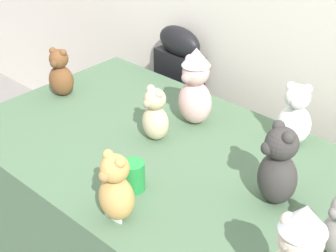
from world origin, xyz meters
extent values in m
cube|color=#4C6B4C|center=(0.00, 0.25, 0.36)|extent=(1.69, 1.00, 0.73)
cube|color=black|center=(-0.50, 0.88, 0.41)|extent=(0.29, 0.15, 0.81)
ellipsoid|color=black|center=(-0.50, 0.88, 0.87)|extent=(0.29, 0.15, 0.15)
ellipsoid|color=#CCB78E|center=(-0.11, 0.29, 0.80)|extent=(0.13, 0.12, 0.15)
sphere|color=#CCB78E|center=(-0.11, 0.29, 0.91)|extent=(0.09, 0.09, 0.09)
sphere|color=#CCB78E|center=(-0.13, 0.30, 0.94)|extent=(0.03, 0.03, 0.03)
sphere|color=#CCB78E|center=(-0.08, 0.29, 0.94)|extent=(0.03, 0.03, 0.03)
sphere|color=#9D8E71|center=(-0.11, 0.25, 0.90)|extent=(0.04, 0.04, 0.04)
sphere|color=slate|center=(0.72, 0.16, 0.90)|extent=(0.04, 0.04, 0.04)
sphere|color=beige|center=(0.73, -0.07, 0.97)|extent=(0.12, 0.12, 0.12)
sphere|color=beige|center=(0.70, -0.08, 1.01)|extent=(0.04, 0.04, 0.04)
sphere|color=beige|center=(0.77, -0.06, 1.01)|extent=(0.04, 0.04, 0.04)
cone|color=silver|center=(0.73, -0.07, 1.04)|extent=(0.12, 0.12, 0.08)
ellipsoid|color=white|center=(0.32, 0.64, 0.81)|extent=(0.17, 0.16, 0.17)
sphere|color=white|center=(0.32, 0.64, 0.94)|extent=(0.10, 0.10, 0.10)
sphere|color=white|center=(0.29, 0.63, 0.98)|extent=(0.04, 0.04, 0.04)
sphere|color=white|center=(0.35, 0.65, 0.98)|extent=(0.04, 0.04, 0.04)
sphere|color=#B4B3AF|center=(0.33, 0.60, 0.93)|extent=(0.04, 0.04, 0.04)
ellipsoid|color=beige|center=(-0.07, 0.50, 0.82)|extent=(0.17, 0.15, 0.19)
sphere|color=beige|center=(-0.07, 0.50, 0.96)|extent=(0.11, 0.11, 0.11)
sphere|color=beige|center=(-0.11, 0.50, 1.01)|extent=(0.04, 0.04, 0.04)
sphere|color=beige|center=(-0.04, 0.50, 1.01)|extent=(0.04, 0.04, 0.04)
sphere|color=#A88783|center=(-0.08, 0.45, 0.95)|extent=(0.05, 0.05, 0.05)
cone|color=silver|center=(-0.07, 0.50, 1.03)|extent=(0.12, 0.12, 0.07)
ellipsoid|color=brown|center=(-0.70, 0.27, 0.80)|extent=(0.15, 0.14, 0.15)
sphere|color=brown|center=(-0.70, 0.27, 0.91)|extent=(0.09, 0.09, 0.09)
sphere|color=brown|center=(-0.73, 0.26, 0.95)|extent=(0.03, 0.03, 0.03)
sphere|color=brown|center=(-0.67, 0.28, 0.95)|extent=(0.03, 0.03, 0.03)
sphere|color=brown|center=(-0.69, 0.24, 0.90)|extent=(0.04, 0.04, 0.04)
ellipsoid|color=#383533|center=(0.47, 0.28, 0.82)|extent=(0.20, 0.19, 0.19)
sphere|color=#383533|center=(0.47, 0.28, 0.96)|extent=(0.11, 0.11, 0.11)
sphere|color=#383533|center=(0.44, 0.30, 1.00)|extent=(0.04, 0.04, 0.04)
sphere|color=#383533|center=(0.49, 0.26, 1.00)|extent=(0.04, 0.04, 0.04)
sphere|color=#32302E|center=(0.44, 0.24, 0.95)|extent=(0.05, 0.05, 0.05)
ellipsoid|color=tan|center=(0.13, -0.14, 0.81)|extent=(0.13, 0.11, 0.16)
sphere|color=tan|center=(0.13, -0.14, 0.92)|extent=(0.09, 0.09, 0.09)
sphere|color=tan|center=(0.10, -0.14, 0.96)|extent=(0.04, 0.04, 0.04)
sphere|color=tan|center=(0.16, -0.14, 0.96)|extent=(0.04, 0.04, 0.04)
sphere|color=olive|center=(0.13, -0.18, 0.91)|extent=(0.04, 0.04, 0.04)
cylinder|color=#238C3D|center=(0.07, 0.00, 0.78)|extent=(0.08, 0.08, 0.11)
cube|color=white|center=(0.13, -0.16, 0.75)|extent=(0.07, 0.01, 0.05)
camera|label=1|loc=(1.10, -0.95, 1.84)|focal=53.55mm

